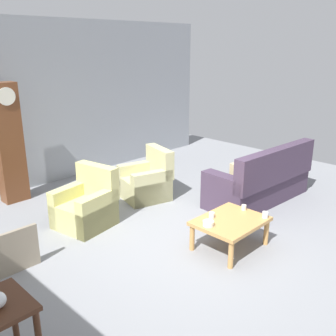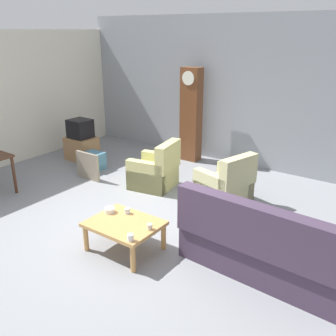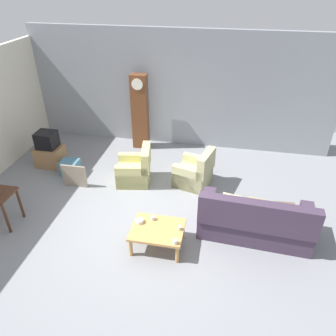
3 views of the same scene
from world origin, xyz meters
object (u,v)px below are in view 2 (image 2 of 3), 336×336
(storage_box_blue, at_px, (93,161))
(bowl_white_stacked, at_px, (110,210))
(tv_crt, at_px, (80,129))
(grandfather_clock, at_px, (191,115))
(cup_blue_rimmed, at_px, (127,211))
(couch_floral, at_px, (264,248))
(armchair_olive_near, at_px, (155,172))
(framed_picture_leaning, at_px, (88,166))
(cup_cream_tall, at_px, (150,227))
(tv_stand_cabinet, at_px, (82,148))
(coffee_table_wood, at_px, (124,226))
(armchair_olive_far, at_px, (225,186))
(cup_white_porcelain, at_px, (130,238))

(storage_box_blue, bearing_deg, bowl_white_stacked, -39.24)
(tv_crt, height_order, storage_box_blue, tv_crt)
(grandfather_clock, bearing_deg, cup_blue_rimmed, -71.50)
(couch_floral, xyz_separation_m, bowl_white_stacked, (-2.12, -0.50, 0.10))
(grandfather_clock, distance_m, tv_crt, 2.56)
(armchair_olive_near, relative_size, storage_box_blue, 2.12)
(framed_picture_leaning, relative_size, cup_cream_tall, 7.84)
(cup_cream_tall, height_order, bowl_white_stacked, cup_cream_tall)
(tv_stand_cabinet, height_order, framed_picture_leaning, framed_picture_leaning)
(couch_floral, relative_size, coffee_table_wood, 2.24)
(armchair_olive_far, height_order, coffee_table_wood, armchair_olive_far)
(grandfather_clock, height_order, storage_box_blue, grandfather_clock)
(grandfather_clock, relative_size, framed_picture_leaning, 3.52)
(coffee_table_wood, height_order, cup_blue_rimmed, cup_blue_rimmed)
(armchair_olive_far, xyz_separation_m, framed_picture_leaning, (-2.78, -0.63, -0.02))
(cup_white_porcelain, bearing_deg, tv_stand_cabinet, 145.19)
(armchair_olive_near, bearing_deg, cup_cream_tall, -54.44)
(armchair_olive_near, bearing_deg, tv_crt, 172.56)
(cup_cream_tall, bearing_deg, grandfather_clock, 114.84)
(tv_crt, bearing_deg, armchair_olive_near, -7.44)
(cup_blue_rimmed, xyz_separation_m, bowl_white_stacked, (-0.23, -0.12, -0.01))
(armchair_olive_near, bearing_deg, coffee_table_wood, -63.55)
(armchair_olive_near, bearing_deg, bowl_white_stacked, -71.62)
(storage_box_blue, xyz_separation_m, bowl_white_stacked, (2.35, -1.92, 0.27))
(tv_stand_cabinet, xyz_separation_m, cup_cream_tall, (3.80, -2.27, 0.19))
(storage_box_blue, bearing_deg, grandfather_clock, 52.16)
(couch_floral, distance_m, grandfather_clock, 4.49)
(grandfather_clock, relative_size, cup_blue_rimmed, 26.62)
(tv_crt, xyz_separation_m, framed_picture_leaning, (1.04, -0.79, -0.46))
(tv_stand_cabinet, distance_m, cup_white_porcelain, 4.61)
(armchair_olive_near, relative_size, framed_picture_leaning, 1.53)
(grandfather_clock, xyz_separation_m, cup_blue_rimmed, (1.19, -3.57, -0.60))
(cup_blue_rimmed, bearing_deg, armchair_olive_near, 115.74)
(coffee_table_wood, height_order, bowl_white_stacked, bowl_white_stacked)
(cup_cream_tall, bearing_deg, tv_stand_cabinet, 149.17)
(armchair_olive_far, bearing_deg, framed_picture_leaning, -167.25)
(bowl_white_stacked, bearing_deg, tv_stand_cabinet, 143.82)
(armchair_olive_near, height_order, cup_blue_rimmed, armchair_olive_near)
(grandfather_clock, relative_size, tv_stand_cabinet, 3.11)
(armchair_olive_far, bearing_deg, armchair_olive_near, -173.80)
(grandfather_clock, xyz_separation_m, storage_box_blue, (-1.38, -1.77, -0.88))
(cup_cream_tall, xyz_separation_m, bowl_white_stacked, (-0.76, 0.05, -0.00))
(coffee_table_wood, distance_m, tv_crt, 4.13)
(couch_floral, xyz_separation_m, cup_cream_tall, (-1.36, -0.55, 0.11))
(cup_cream_tall, bearing_deg, bowl_white_stacked, 176.52)
(armchair_olive_near, distance_m, grandfather_clock, 1.97)
(tv_stand_cabinet, distance_m, bowl_white_stacked, 3.77)
(armchair_olive_near, distance_m, cup_white_porcelain, 2.70)
(armchair_olive_near, xyz_separation_m, coffee_table_wood, (1.00, -2.01, 0.06))
(tv_stand_cabinet, relative_size, cup_blue_rimmed, 8.57)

